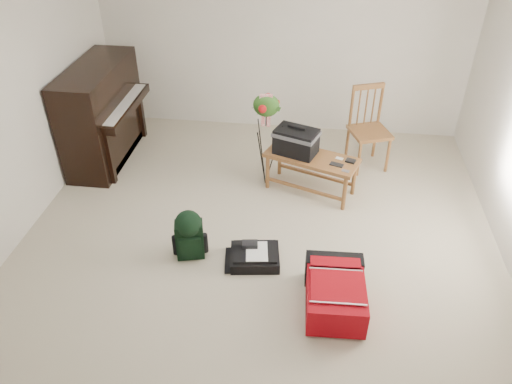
# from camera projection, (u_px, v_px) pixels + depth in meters

# --- Properties ---
(floor) EXTENTS (5.00, 5.50, 0.01)m
(floor) POSITION_uv_depth(u_px,v_px,m) (257.00, 249.00, 5.18)
(floor) COLOR beige
(floor) RESTS_ON ground
(wall_back) EXTENTS (5.00, 0.04, 2.50)m
(wall_back) POSITION_uv_depth(u_px,v_px,m) (283.00, 43.00, 6.69)
(wall_back) COLOR silver
(wall_back) RESTS_ON floor
(piano) EXTENTS (0.71, 1.50, 1.25)m
(piano) POSITION_uv_depth(u_px,v_px,m) (103.00, 115.00, 6.36)
(piano) COLOR black
(piano) RESTS_ON floor
(bench) EXTENTS (1.15, 0.77, 0.83)m
(bench) POSITION_uv_depth(u_px,v_px,m) (300.00, 148.00, 5.71)
(bench) COLOR brown
(bench) RESTS_ON floor
(dining_chair) EXTENTS (0.58, 0.58, 1.05)m
(dining_chair) POSITION_uv_depth(u_px,v_px,m) (370.00, 129.00, 6.25)
(dining_chair) COLOR brown
(dining_chair) RESTS_ON floor
(red_suitcase) EXTENTS (0.54, 0.78, 0.33)m
(red_suitcase) POSITION_uv_depth(u_px,v_px,m) (335.00, 288.00, 4.49)
(red_suitcase) COLOR #A30710
(red_suitcase) RESTS_ON floor
(black_duffel) EXTENTS (0.53, 0.45, 0.20)m
(black_duffel) POSITION_uv_depth(u_px,v_px,m) (255.00, 256.00, 4.99)
(black_duffel) COLOR black
(black_duffel) RESTS_ON floor
(green_backpack) EXTENTS (0.31, 0.28, 0.55)m
(green_backpack) POSITION_uv_depth(u_px,v_px,m) (189.00, 233.00, 4.93)
(green_backpack) COLOR black
(green_backpack) RESTS_ON floor
(flower_stand) EXTENTS (0.42, 0.42, 1.22)m
(flower_stand) POSITION_uv_depth(u_px,v_px,m) (266.00, 141.00, 5.83)
(flower_stand) COLOR black
(flower_stand) RESTS_ON floor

